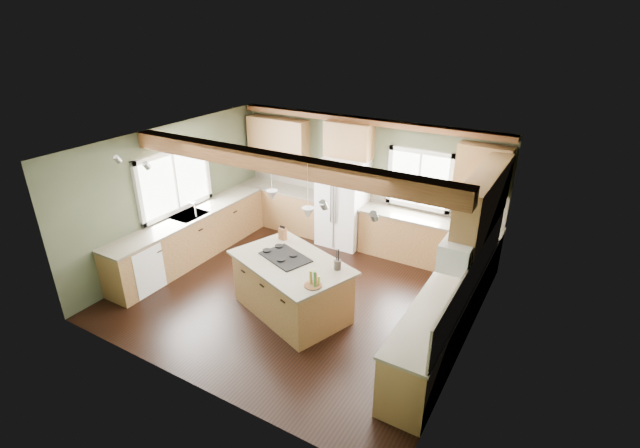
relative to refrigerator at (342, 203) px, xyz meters
The scene contains 37 objects.
floor 2.32m from the refrigerator, 81.95° to the right, with size 5.60×5.60×0.00m, color black.
ceiling 2.73m from the refrigerator, 81.95° to the right, with size 5.60×5.60×0.00m, color silver.
wall_back 0.63m from the refrigerator, 51.71° to the left, with size 5.60×5.60×0.00m, color #3F4732.
wall_left 3.30m from the refrigerator, 139.70° to the right, with size 5.00×5.00×0.00m, color #3F4732.
wall_right 3.78m from the refrigerator, 34.37° to the right, with size 5.00×5.00×0.00m, color #3F4732.
ceiling_beam 3.04m from the refrigerator, 83.39° to the right, with size 5.55×0.26×0.26m, color #4D2816.
soffit_trim 1.69m from the refrigerator, 43.03° to the left, with size 5.55×0.20×0.10m, color #4D2816.
backsplash_back 0.57m from the refrigerator, 50.58° to the left, with size 5.58×0.03×0.58m, color brown.
backsplash_right 3.73m from the refrigerator, 33.86° to the right, with size 0.03×3.70×0.58m, color brown.
base_cab_back_left 1.56m from the refrigerator, behind, with size 2.02×0.60×0.88m, color brown.
counter_back_left 1.49m from the refrigerator, behind, with size 2.06×0.64×0.04m, color #484235.
base_cab_back_right 1.85m from the refrigerator, ahead, with size 2.62×0.60×0.88m, color brown.
counter_back_right 1.79m from the refrigerator, ahead, with size 2.66×0.64×0.04m, color #484235.
base_cab_left 3.06m from the refrigerator, 136.74° to the right, with size 0.60×3.70×0.88m, color brown.
counter_left 3.02m from the refrigerator, 136.74° to the right, with size 0.64×3.74×0.04m, color #484235.
base_cab_right 3.51m from the refrigerator, 36.47° to the right, with size 0.60×3.70×0.88m, color brown.
counter_right 3.48m from the refrigerator, 36.47° to the right, with size 0.64×3.74×0.04m, color #484235.
upper_cab_back_left 2.00m from the refrigerator, behind, with size 1.40×0.35×0.90m, color brown.
upper_cab_over_fridge 1.27m from the refrigerator, 90.00° to the left, with size 0.96×0.35×0.70m, color brown.
upper_cab_right 3.34m from the refrigerator, 22.64° to the right, with size 0.35×2.20×0.90m, color brown.
upper_cab_back_corner 2.81m from the refrigerator, ahead, with size 0.90×0.35×0.90m, color brown.
window_left 3.30m from the refrigerator, 140.15° to the right, with size 0.04×1.60×1.05m, color white.
window_back 1.63m from the refrigerator, 13.94° to the left, with size 1.10×0.04×1.00m, color white.
sink 3.02m from the refrigerator, 136.74° to the right, with size 0.50×0.65×0.03m, color #262628.
faucet 2.90m from the refrigerator, 134.30° to the right, with size 0.02×0.02×0.28m, color #B2B2B7.
dishwasher 4.05m from the refrigerator, 123.02° to the right, with size 0.60×0.60×0.84m, color white.
oven 4.40m from the refrigerator, 50.38° to the right, with size 0.60×0.72×0.84m, color white.
microwave 3.66m from the refrigerator, 37.00° to the right, with size 0.40×0.70×0.38m, color white.
pendant_left 2.63m from the refrigerator, 88.79° to the right, with size 0.18×0.18×0.16m, color #B2B2B7.
pendant_right 3.04m from the refrigerator, 72.09° to the right, with size 0.18×0.18×0.16m, color #B2B2B7.
refrigerator is the anchor object (origin of this frame).
island 2.67m from the refrigerator, 79.74° to the right, with size 1.77×1.08×0.88m, color brown.
island_top 2.63m from the refrigerator, 79.74° to the right, with size 1.89×1.20×0.04m, color #484235.
cooktop 2.56m from the refrigerator, 82.60° to the right, with size 0.77×0.51×0.02m, color black.
knife_block 2.02m from the refrigerator, 92.16° to the right, with size 0.12×0.09×0.20m, color brown.
utensil_crock 2.71m from the refrigerator, 63.70° to the right, with size 0.11×0.11×0.15m, color #423B35.
bottle_tray 3.22m from the refrigerator, 69.50° to the right, with size 0.26×0.26×0.24m, color brown, non-canonical shape.
Camera 1 is at (3.73, -5.65, 4.44)m, focal length 26.00 mm.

